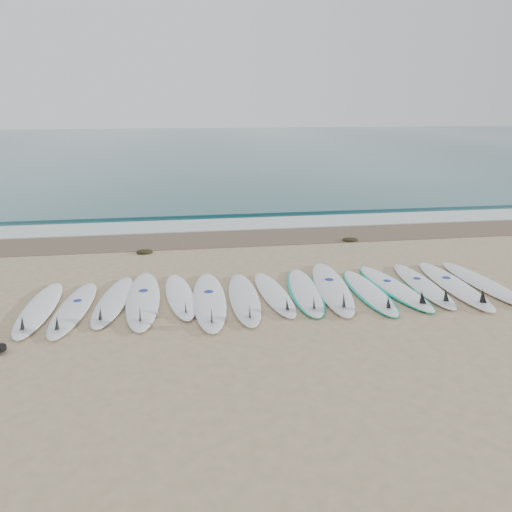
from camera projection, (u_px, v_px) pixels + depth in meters
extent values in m
plane|color=tan|center=(274.00, 295.00, 9.09)|extent=(120.00, 120.00, 0.00)
cube|color=#275E66|center=(198.00, 146.00, 39.76)|extent=(120.00, 55.00, 0.03)
cube|color=brown|center=(245.00, 237.00, 12.96)|extent=(120.00, 1.80, 0.01)
cube|color=silver|center=(238.00, 224.00, 14.28)|extent=(120.00, 1.40, 0.04)
cube|color=#275E66|center=(233.00, 212.00, 15.68)|extent=(120.00, 1.00, 0.10)
ellipsoid|color=white|center=(40.00, 308.00, 8.42)|extent=(0.54, 2.46, 0.08)
cone|color=black|center=(22.00, 323.00, 7.53)|extent=(0.21, 0.26, 0.26)
ellipsoid|color=white|center=(74.00, 308.00, 8.42)|extent=(0.69, 2.48, 0.08)
cone|color=black|center=(57.00, 323.00, 7.52)|extent=(0.23, 0.28, 0.26)
cylinder|color=navy|center=(77.00, 301.00, 8.63)|extent=(0.15, 0.15, 0.01)
ellipsoid|color=white|center=(114.00, 300.00, 8.75)|extent=(0.76, 2.44, 0.08)
cone|color=black|center=(100.00, 313.00, 7.87)|extent=(0.23, 0.28, 0.26)
ellipsoid|color=white|center=(143.00, 298.00, 8.82)|extent=(0.65, 2.82, 0.09)
cone|color=black|center=(140.00, 313.00, 7.80)|extent=(0.24, 0.30, 0.30)
cylinder|color=navy|center=(144.00, 291.00, 9.06)|extent=(0.17, 0.17, 0.01)
ellipsoid|color=white|center=(180.00, 295.00, 8.98)|extent=(0.72, 2.35, 0.07)
cone|color=black|center=(185.00, 306.00, 8.16)|extent=(0.22, 0.27, 0.25)
ellipsoid|color=white|center=(209.00, 300.00, 8.77)|extent=(0.64, 2.79, 0.09)
cone|color=black|center=(212.00, 314.00, 7.76)|extent=(0.24, 0.30, 0.30)
cylinder|color=navy|center=(209.00, 292.00, 9.01)|extent=(0.16, 0.16, 0.01)
ellipsoid|color=white|center=(244.00, 298.00, 8.86)|extent=(0.60, 2.54, 0.08)
cone|color=black|center=(250.00, 311.00, 7.95)|extent=(0.22, 0.28, 0.27)
ellipsoid|color=white|center=(274.00, 293.00, 9.07)|extent=(0.65, 2.33, 0.07)
cone|color=black|center=(287.00, 304.00, 8.25)|extent=(0.21, 0.26, 0.25)
ellipsoid|color=white|center=(305.00, 291.00, 9.19)|extent=(0.71, 2.48, 0.08)
ellipsoid|color=#06B696|center=(305.00, 291.00, 9.19)|extent=(0.80, 2.51, 0.06)
cone|color=black|center=(314.00, 302.00, 8.29)|extent=(0.23, 0.28, 0.26)
ellipsoid|color=white|center=(332.00, 287.00, 9.36)|extent=(0.91, 2.91, 0.09)
cone|color=black|center=(344.00, 300.00, 8.32)|extent=(0.27, 0.33, 0.31)
cylinder|color=navy|center=(329.00, 280.00, 9.61)|extent=(0.18, 0.18, 0.01)
ellipsoid|color=white|center=(369.00, 291.00, 9.16)|extent=(0.50, 2.35, 0.08)
ellipsoid|color=#06B696|center=(369.00, 292.00, 9.17)|extent=(0.58, 2.37, 0.05)
cone|color=black|center=(388.00, 302.00, 8.31)|extent=(0.20, 0.25, 0.25)
ellipsoid|color=white|center=(394.00, 287.00, 9.37)|extent=(0.81, 2.55, 0.08)
ellipsoid|color=#06B696|center=(393.00, 287.00, 9.38)|extent=(0.90, 2.58, 0.06)
cone|color=black|center=(422.00, 297.00, 8.49)|extent=(0.24, 0.29, 0.27)
cylinder|color=navy|center=(387.00, 281.00, 9.58)|extent=(0.16, 0.16, 0.01)
ellipsoid|color=white|center=(422.00, 285.00, 9.50)|extent=(0.60, 2.51, 0.08)
cone|color=black|center=(446.00, 295.00, 8.59)|extent=(0.22, 0.27, 0.27)
cylinder|color=navy|center=(417.00, 278.00, 9.71)|extent=(0.15, 0.15, 0.01)
ellipsoid|color=white|center=(453.00, 285.00, 9.49)|extent=(0.65, 2.74, 0.09)
cone|color=black|center=(483.00, 296.00, 8.50)|extent=(0.24, 0.30, 0.29)
cylinder|color=navy|center=(446.00, 278.00, 9.73)|extent=(0.16, 0.16, 0.01)
ellipsoid|color=white|center=(483.00, 283.00, 9.56)|extent=(0.70, 2.67, 0.09)
ellipsoid|color=black|center=(145.00, 252.00, 11.61)|extent=(0.39, 0.30, 0.08)
ellipsoid|color=black|center=(350.00, 239.00, 12.62)|extent=(0.40, 0.31, 0.08)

